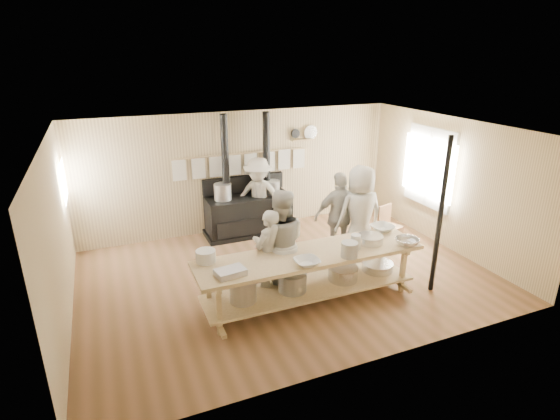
{
  "coord_description": "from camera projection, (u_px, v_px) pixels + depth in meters",
  "views": [
    {
      "loc": [
        -2.76,
        -6.32,
        3.78
      ],
      "look_at": [
        -0.05,
        0.2,
        1.19
      ],
      "focal_mm": 28.0,
      "sensor_mm": 36.0,
      "label": 1
    }
  ],
  "objects": [
    {
      "name": "cook_center",
      "position": [
        360.0,
        215.0,
        8.05
      ],
      "size": [
        0.94,
        0.63,
        1.86
      ],
      "primitive_type": "imported",
      "rotation": [
        0.0,
        0.0,
        3.09
      ],
      "color": "#B3AD9E",
      "rests_on": "ground"
    },
    {
      "name": "ground",
      "position": [
        287.0,
        276.0,
        7.77
      ],
      "size": [
        7.0,
        7.0,
        0.0
      ],
      "primitive_type": "plane",
      "color": "brown",
      "rests_on": "ground"
    },
    {
      "name": "mixing_bowl_large",
      "position": [
        370.0,
        239.0,
        7.04
      ],
      "size": [
        0.5,
        0.5,
        0.13
      ],
      "primitive_type": "cylinder",
      "rotation": [
        0.0,
        0.0,
        -0.23
      ],
      "color": "silver",
      "rests_on": "prep_table"
    },
    {
      "name": "deep_bowl_enamel",
      "position": [
        206.0,
        256.0,
        6.4
      ],
      "size": [
        0.34,
        0.34,
        0.18
      ],
      "primitive_type": "cylinder",
      "rotation": [
        0.0,
        0.0,
        -0.18
      ],
      "color": "white",
      "rests_on": "prep_table"
    },
    {
      "name": "left_opening",
      "position": [
        64.0,
        181.0,
        7.71
      ],
      "size": [
        0.0,
        0.9,
        0.9
      ],
      "color": "white",
      "rests_on": "ground"
    },
    {
      "name": "towel_rail",
      "position": [
        243.0,
        161.0,
        9.32
      ],
      "size": [
        3.0,
        0.04,
        0.47
      ],
      "color": "#9E805A",
      "rests_on": "ground"
    },
    {
      "name": "bucket_galv",
      "position": [
        349.0,
        250.0,
        6.55
      ],
      "size": [
        0.3,
        0.3,
        0.23
      ],
      "primitive_type": "cylinder",
      "rotation": [
        0.0,
        0.0,
        0.19
      ],
      "color": "gray",
      "rests_on": "prep_table"
    },
    {
      "name": "support_post",
      "position": [
        440.0,
        217.0,
        6.89
      ],
      "size": [
        0.08,
        0.08,
        2.6
      ],
      "primitive_type": "cylinder",
      "color": "black",
      "rests_on": "ground"
    },
    {
      "name": "bowl_white_a",
      "position": [
        307.0,
        262.0,
        6.32
      ],
      "size": [
        0.37,
        0.37,
        0.09
      ],
      "primitive_type": "imported",
      "rotation": [
        0.0,
        0.0,
        -0.0
      ],
      "color": "white",
      "rests_on": "prep_table"
    },
    {
      "name": "cook_by_window",
      "position": [
        259.0,
        197.0,
        9.24
      ],
      "size": [
        1.27,
        1.14,
        1.7
      ],
      "primitive_type": "imported",
      "rotation": [
        0.0,
        0.0,
        -0.6
      ],
      "color": "#B3AD9E",
      "rests_on": "ground"
    },
    {
      "name": "stove",
      "position": [
        248.0,
        211.0,
        9.43
      ],
      "size": [
        1.9,
        0.75,
        2.6
      ],
      "color": "black",
      "rests_on": "ground"
    },
    {
      "name": "back_wall_shelf",
      "position": [
        304.0,
        135.0,
        9.72
      ],
      "size": [
        0.63,
        0.14,
        0.32
      ],
      "color": "#9E805A",
      "rests_on": "ground"
    },
    {
      "name": "bowl_steel_b",
      "position": [
        407.0,
        242.0,
        6.95
      ],
      "size": [
        0.41,
        0.41,
        0.12
      ],
      "primitive_type": "imported",
      "rotation": [
        0.0,
        0.0,
        3.24
      ],
      "color": "silver",
      "rests_on": "prep_table"
    },
    {
      "name": "cook_left",
      "position": [
        280.0,
        244.0,
        6.91
      ],
      "size": [
        1.04,
        0.92,
        1.8
      ],
      "primitive_type": "imported",
      "rotation": [
        0.0,
        0.0,
        2.83
      ],
      "color": "#B3AD9E",
      "rests_on": "ground"
    },
    {
      "name": "cook_right",
      "position": [
        340.0,
        216.0,
        8.24
      ],
      "size": [
        1.04,
        0.57,
        1.69
      ],
      "primitive_type": "imported",
      "rotation": [
        0.0,
        0.0,
        2.97
      ],
      "color": "#B3AD9E",
      "rests_on": "ground"
    },
    {
      "name": "bowl_white_b",
      "position": [
        383.0,
        228.0,
        7.53
      ],
      "size": [
        0.44,
        0.44,
        0.1
      ],
      "primitive_type": "imported",
      "rotation": [
        0.0,
        0.0,
        1.7
      ],
      "color": "white",
      "rests_on": "prep_table"
    },
    {
      "name": "pitcher",
      "position": [
        356.0,
        242.0,
        6.8
      ],
      "size": [
        0.21,
        0.21,
        0.24
      ],
      "primitive_type": "cylinder",
      "rotation": [
        0.0,
        0.0,
        -0.43
      ],
      "color": "white",
      "rests_on": "prep_table"
    },
    {
      "name": "prep_table",
      "position": [
        309.0,
        272.0,
        6.81
      ],
      "size": [
        3.6,
        0.9,
        0.85
      ],
      "color": "#9E805A",
      "rests_on": "ground"
    },
    {
      "name": "room_shell",
      "position": [
        287.0,
        189.0,
        7.21
      ],
      "size": [
        7.0,
        7.0,
        7.0
      ],
      "color": "tan",
      "rests_on": "ground"
    },
    {
      "name": "roasting_pan",
      "position": [
        230.0,
        272.0,
        6.03
      ],
      "size": [
        0.44,
        0.33,
        0.09
      ],
      "primitive_type": "cube",
      "rotation": [
        0.0,
        0.0,
        0.15
      ],
      "color": "#B2B2B7",
      "rests_on": "prep_table"
    },
    {
      "name": "chair",
      "position": [
        389.0,
        233.0,
        8.96
      ],
      "size": [
        0.48,
        0.48,
        0.82
      ],
      "rotation": [
        0.0,
        0.0,
        0.29
      ],
      "color": "brown",
      "rests_on": "ground"
    },
    {
      "name": "cook_far_left",
      "position": [
        269.0,
        255.0,
        6.83
      ],
      "size": [
        0.65,
        0.54,
        1.52
      ],
      "primitive_type": "imported",
      "rotation": [
        0.0,
        0.0,
        3.52
      ],
      "color": "#B3AD9E",
      "rests_on": "ground"
    },
    {
      "name": "bowl_steel_a",
      "position": [
        206.0,
        259.0,
        6.41
      ],
      "size": [
        0.39,
        0.39,
        0.09
      ],
      "primitive_type": "imported",
      "rotation": [
        0.0,
        0.0,
        0.53
      ],
      "color": "silver",
      "rests_on": "prep_table"
    },
    {
      "name": "window_right",
      "position": [
        429.0,
        167.0,
        9.02
      ],
      "size": [
        0.09,
        1.5,
        1.65
      ],
      "color": "beige",
      "rests_on": "ground"
    }
  ]
}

